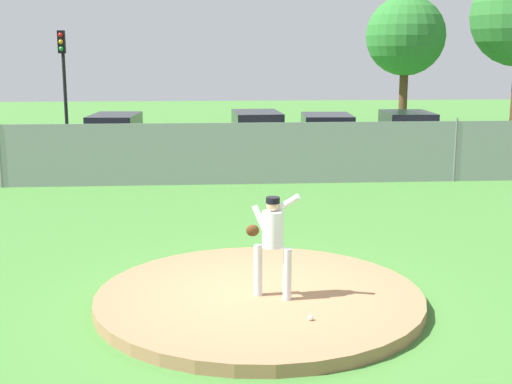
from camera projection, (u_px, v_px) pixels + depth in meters
The scene contains 13 objects.
ground_plane at pixel (240, 215), 16.65m from camera, with size 80.00×80.00×0.00m, color #427A33.
asphalt_strip at pixel (228, 161), 24.96m from camera, with size 44.00×7.00×0.01m, color #2B2B2D.
pitchers_mound at pixel (259, 298), 10.77m from camera, with size 5.09×5.09×0.19m, color #99704C.
pitcher_youth at pixel (272, 236), 10.35m from camera, with size 0.81×0.35×1.63m.
baseball at pixel (311, 318), 9.63m from camera, with size 0.07×0.07×0.07m, color white.
chainlink_fence at pixel (233, 154), 20.38m from camera, with size 33.70×0.07×1.93m.
parked_car_silver at pixel (407, 136), 25.58m from camera, with size 2.06×4.54×1.71m.
parked_car_navy at pixel (327, 138), 25.31m from camera, with size 2.15×4.36×1.64m.
parked_car_white at pixel (257, 136), 25.33m from camera, with size 2.01×4.80×1.73m.
parked_car_slate at pixel (115, 138), 24.96m from camera, with size 2.09×4.85×1.67m.
traffic_cone_orange at pixel (49, 145), 27.19m from camera, with size 0.40×0.40×0.55m.
traffic_light_near at pixel (63, 68), 27.81m from camera, with size 0.28×0.46×4.71m.
tree_slender_far at pixel (406, 36), 34.54m from camera, with size 3.96×3.96×6.65m.
Camera 1 is at (-0.80, -10.19, 3.86)m, focal length 48.47 mm.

